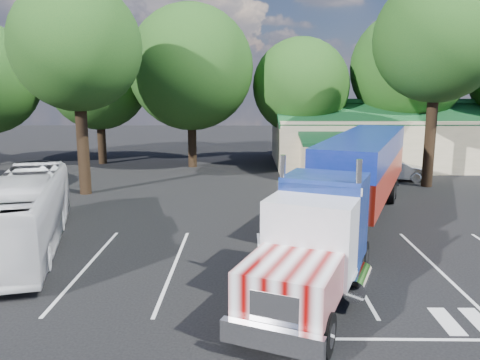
{
  "coord_description": "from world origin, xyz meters",
  "views": [
    {
      "loc": [
        -0.56,
        -22.2,
        6.44
      ],
      "look_at": [
        -0.85,
        0.34,
        2.0
      ],
      "focal_mm": 35.0,
      "sensor_mm": 36.0,
      "label": 1
    }
  ],
  "objects_px": {
    "semi_truck": "(356,178)",
    "silver_sedan": "(395,170)",
    "tour_bus": "(24,213)",
    "woman": "(356,213)",
    "bicycle": "(335,181)"
  },
  "relations": [
    {
      "from": "semi_truck",
      "to": "silver_sedan",
      "type": "distance_m",
      "value": 13.49
    },
    {
      "from": "semi_truck",
      "to": "tour_bus",
      "type": "xyz_separation_m",
      "value": [
        -13.87,
        -2.45,
        -0.98
      ]
    },
    {
      "from": "semi_truck",
      "to": "woman",
      "type": "height_order",
      "value": "semi_truck"
    },
    {
      "from": "tour_bus",
      "to": "silver_sedan",
      "type": "distance_m",
      "value": 24.36
    },
    {
      "from": "woman",
      "to": "tour_bus",
      "type": "relative_size",
      "value": 0.15
    },
    {
      "from": "bicycle",
      "to": "tour_bus",
      "type": "bearing_deg",
      "value": -179.47
    },
    {
      "from": "bicycle",
      "to": "woman",
      "type": "bearing_deg",
      "value": -132.58
    },
    {
      "from": "semi_truck",
      "to": "woman",
      "type": "relative_size",
      "value": 12.43
    },
    {
      "from": "semi_truck",
      "to": "bicycle",
      "type": "distance_m",
      "value": 9.57
    },
    {
      "from": "semi_truck",
      "to": "woman",
      "type": "distance_m",
      "value": 1.68
    },
    {
      "from": "tour_bus",
      "to": "silver_sedan",
      "type": "bearing_deg",
      "value": 20.94
    },
    {
      "from": "semi_truck",
      "to": "woman",
      "type": "xyz_separation_m",
      "value": [
        0.15,
        0.15,
        -1.66
      ]
    },
    {
      "from": "woman",
      "to": "silver_sedan",
      "type": "relative_size",
      "value": 0.36
    },
    {
      "from": "woman",
      "to": "silver_sedan",
      "type": "height_order",
      "value": "woman"
    },
    {
      "from": "semi_truck",
      "to": "silver_sedan",
      "type": "height_order",
      "value": "semi_truck"
    }
  ]
}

